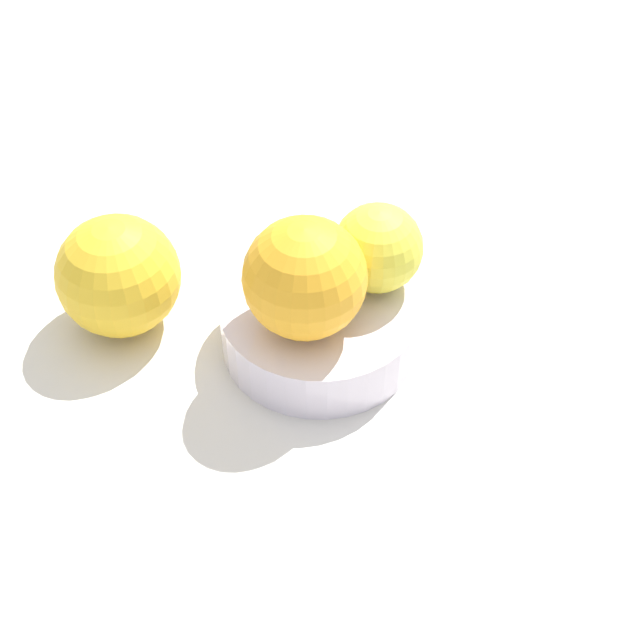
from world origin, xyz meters
TOP-DOWN VIEW (x-y plane):
  - ground_plane at (0.00, 0.00)cm, footprint 110.00×110.00cm
  - fruit_bowl at (0.00, 0.00)cm, footprint 13.51×13.51cm
  - orange_in_bowl_0 at (1.61, -1.05)cm, footprint 7.89×7.89cm
  - orange_in_bowl_1 at (-1.97, 3.93)cm, footprint 6.03×6.03cm
  - orange_loose_0 at (-3.14, -13.50)cm, footprint 8.49×8.49cm

SIDE VIEW (x-z plane):
  - ground_plane at x=0.00cm, z-range -2.00..0.00cm
  - fruit_bowl at x=0.00cm, z-range -0.10..3.70cm
  - orange_loose_0 at x=-3.14cm, z-range 0.00..8.49cm
  - orange_in_bowl_1 at x=-1.97cm, z-range 3.80..9.83cm
  - orange_in_bowl_0 at x=1.61cm, z-range 3.80..11.69cm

